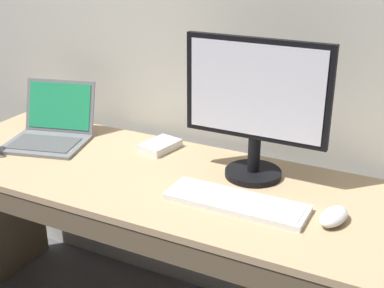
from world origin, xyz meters
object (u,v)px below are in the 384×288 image
at_px(laptop_space_gray, 51,129).
at_px(computer_mouse, 334,216).
at_px(external_monitor, 255,107).
at_px(external_drive_box, 160,146).
at_px(wired_keyboard, 236,202).

bearing_deg(laptop_space_gray, computer_mouse, -6.48).
relative_size(external_monitor, external_drive_box, 3.22).
bearing_deg(wired_keyboard, external_monitor, 97.17).
bearing_deg(external_monitor, laptop_space_gray, -176.90).
height_order(laptop_space_gray, wired_keyboard, laptop_space_gray).
bearing_deg(wired_keyboard, laptop_space_gray, 169.48).
xyz_separation_m(external_monitor, wired_keyboard, (0.03, -0.21, -0.24)).
bearing_deg(external_drive_box, laptop_space_gray, -165.42).
relative_size(laptop_space_gray, wired_keyboard, 0.85).
height_order(external_monitor, external_drive_box, external_monitor).
height_order(laptop_space_gray, external_monitor, external_monitor).
xyz_separation_m(external_monitor, external_drive_box, (-0.41, 0.07, -0.24)).
bearing_deg(external_drive_box, wired_keyboard, -32.63).
bearing_deg(external_monitor, external_drive_box, 170.38).
bearing_deg(external_monitor, computer_mouse, -29.27).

